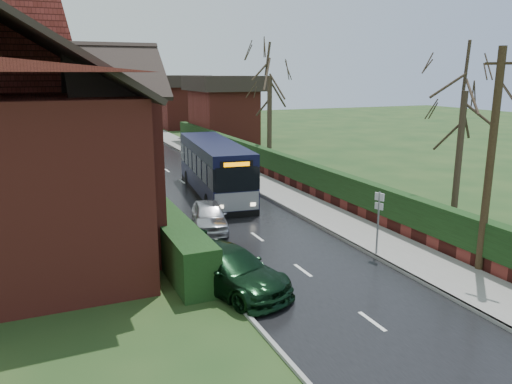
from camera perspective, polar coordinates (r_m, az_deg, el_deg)
name	(u,v)px	position (r m, az deg, el deg)	size (l,w,h in m)	color
ground	(278,253)	(19.32, 2.52, -6.93)	(140.00, 140.00, 0.00)	#394D21
road	(201,195)	(28.26, -6.33, -0.39)	(6.00, 100.00, 0.02)	black
pavement	(269,188)	(29.73, 1.51, 0.49)	(2.50, 100.00, 0.14)	slate
kerb_right	(251,190)	(29.25, -0.62, 0.28)	(0.12, 100.00, 0.14)	gray
kerb_left	(147,200)	(27.55, -12.40, -0.90)	(0.12, 100.00, 0.10)	gray
front_hedge	(149,211)	(22.46, -12.14, -2.16)	(1.20, 16.00, 1.60)	black
picket_fence	(166,217)	(22.70, -10.24, -2.82)	(0.10, 16.00, 0.90)	gray
right_wall_hedge	(293,170)	(30.20, 4.20, 2.50)	(0.60, 50.00, 1.80)	maroon
brick_house	(19,136)	(21.21, -25.46, 5.79)	(9.30, 14.60, 10.30)	maroon
bus	(215,169)	(28.04, -4.76, 2.63)	(3.36, 10.11, 3.01)	black
car_silver	(209,216)	(22.01, -5.38, -2.72)	(1.47, 3.64, 1.24)	#BBBABF
car_green	(228,269)	(15.98, -3.19, -8.77)	(1.91, 4.71, 1.37)	black
car_distant	(130,125)	(62.50, -14.19, 7.45)	(1.43, 4.09, 1.35)	black
bus_stop_sign	(378,215)	(18.92, 13.82, -2.51)	(0.18, 0.37, 2.50)	slate
telegraph_pole	(490,163)	(18.14, 25.19, 2.97)	(0.48, 0.92, 7.55)	black
tree_right_near	(466,81)	(23.56, 22.88, 11.60)	(3.96, 3.96, 8.55)	#33271E
tree_right_far	(270,69)	(36.77, 1.59, 13.85)	(4.85, 4.85, 9.37)	#362B20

